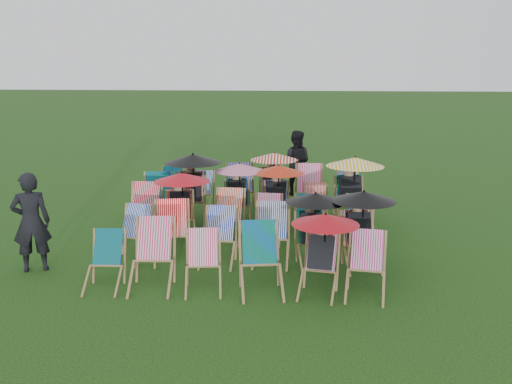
# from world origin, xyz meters

# --- Properties ---
(ground) EXTENTS (100.00, 100.00, 0.00)m
(ground) POSITION_xyz_m (0.00, 0.00, 0.00)
(ground) COLOR black
(ground) RESTS_ON ground
(deckchair_0) EXTENTS (0.56, 0.77, 0.82)m
(deckchair_0) POSITION_xyz_m (-1.95, -2.31, 0.41)
(deckchair_0) COLOR olive
(deckchair_0) RESTS_ON ground
(deckchair_1) EXTENTS (0.71, 0.95, 0.99)m
(deckchair_1) POSITION_xyz_m (-1.24, -2.24, 0.49)
(deckchair_1) COLOR olive
(deckchair_1) RESTS_ON ground
(deckchair_2) EXTENTS (0.66, 0.84, 0.84)m
(deckchair_2) POSITION_xyz_m (-0.47, -2.27, 0.42)
(deckchair_2) COLOR olive
(deckchair_2) RESTS_ON ground
(deckchair_3) EXTENTS (0.78, 0.98, 0.97)m
(deckchair_3) POSITION_xyz_m (0.38, -2.28, 0.49)
(deckchair_3) COLOR olive
(deckchair_3) RESTS_ON ground
(deckchair_4) EXTENTS (0.98, 1.05, 1.17)m
(deckchair_4) POSITION_xyz_m (1.24, -2.25, 0.62)
(deckchair_4) COLOR olive
(deckchair_4) RESTS_ON ground
(deckchair_5) EXTENTS (0.69, 0.89, 0.88)m
(deckchair_5) POSITION_xyz_m (1.89, -2.31, 0.44)
(deckchair_5) COLOR olive
(deckchair_5) RESTS_ON ground
(deckchair_6) EXTENTS (0.72, 0.90, 0.88)m
(deckchair_6) POSITION_xyz_m (-1.92, -1.06, 0.44)
(deckchair_6) COLOR olive
(deckchair_6) RESTS_ON ground
(deckchair_7) EXTENTS (0.79, 0.98, 0.96)m
(deckchair_7) POSITION_xyz_m (-1.21, -1.03, 0.48)
(deckchair_7) COLOR olive
(deckchair_7) RESTS_ON ground
(deckchair_8) EXTENTS (0.62, 0.85, 0.90)m
(deckchair_8) POSITION_xyz_m (-0.41, -1.13, 0.45)
(deckchair_8) COLOR olive
(deckchair_8) RESTS_ON ground
(deckchair_9) EXTENTS (0.65, 0.89, 0.95)m
(deckchair_9) POSITION_xyz_m (0.47, -1.03, 0.48)
(deckchair_9) COLOR olive
(deckchair_9) RESTS_ON ground
(deckchair_10) EXTENTS (1.00, 1.08, 1.18)m
(deckchair_10) POSITION_xyz_m (1.17, -1.03, 0.62)
(deckchair_10) COLOR olive
(deckchair_10) RESTS_ON ground
(deckchair_11) EXTENTS (1.05, 1.13, 1.25)m
(deckchair_11) POSITION_xyz_m (1.94, -1.12, 0.66)
(deckchair_11) COLOR olive
(deckchair_11) RESTS_ON ground
(deckchair_12) EXTENTS (0.69, 0.94, 1.01)m
(deckchair_12) POSITION_xyz_m (-2.03, 0.11, 0.50)
(deckchair_12) COLOR olive
(deckchair_12) RESTS_ON ground
(deckchair_13) EXTENTS (1.05, 1.15, 1.25)m
(deckchair_13) POSITION_xyz_m (-1.29, 0.14, 0.66)
(deckchair_13) COLOR olive
(deckchair_13) RESTS_ON ground
(deckchair_14) EXTENTS (0.67, 0.89, 0.92)m
(deckchair_14) POSITION_xyz_m (-0.41, 0.08, 0.46)
(deckchair_14) COLOR olive
(deckchair_14) RESTS_ON ground
(deckchair_15) EXTENTS (0.59, 0.80, 0.84)m
(deckchair_15) POSITION_xyz_m (0.34, 0.06, 0.42)
(deckchair_15) COLOR olive
(deckchair_15) RESTS_ON ground
(deckchair_16) EXTENTS (0.58, 0.79, 0.84)m
(deckchair_16) POSITION_xyz_m (1.11, 0.12, 0.42)
(deckchair_16) COLOR olive
(deckchair_16) RESTS_ON ground
(deckchair_17) EXTENTS (0.65, 0.84, 0.86)m
(deckchair_17) POSITION_xyz_m (2.04, 0.07, 0.43)
(deckchair_17) COLOR olive
(deckchair_17) RESTS_ON ground
(deckchair_18) EXTENTS (0.72, 0.95, 0.99)m
(deckchair_18) POSITION_xyz_m (-2.04, 1.20, 0.49)
(deckchair_18) COLOR olive
(deckchair_18) RESTS_ON ground
(deckchair_19) EXTENTS (1.19, 1.27, 1.41)m
(deckchair_19) POSITION_xyz_m (-1.31, 1.33, 0.74)
(deckchair_19) COLOR olive
(deckchair_19) RESTS_ON ground
(deckchair_20) EXTENTS (1.04, 1.11, 1.23)m
(deckchair_20) POSITION_xyz_m (-0.33, 1.29, 0.65)
(deckchair_20) COLOR olive
(deckchair_20) RESTS_ON ground
(deckchair_21) EXTENTS (1.03, 1.07, 1.23)m
(deckchair_21) POSITION_xyz_m (0.46, 1.18, 0.65)
(deckchair_21) COLOR olive
(deckchair_21) RESTS_ON ground
(deckchair_22) EXTENTS (0.57, 0.78, 0.83)m
(deckchair_22) POSITION_xyz_m (1.26, 1.15, 0.42)
(deckchair_22) COLOR olive
(deckchair_22) RESTS_ON ground
(deckchair_23) EXTENTS (1.18, 1.26, 1.40)m
(deckchair_23) POSITION_xyz_m (2.02, 1.24, 0.74)
(deckchair_23) COLOR olive
(deckchair_23) RESTS_ON ground
(deckchair_24) EXTENTS (0.67, 0.87, 0.88)m
(deckchair_24) POSITION_xyz_m (-2.05, 2.40, 0.44)
(deckchair_24) COLOR olive
(deckchair_24) RESTS_ON ground
(deckchair_25) EXTENTS (0.61, 0.81, 0.83)m
(deckchair_25) POSITION_xyz_m (-1.29, 2.30, 0.41)
(deckchair_25) COLOR olive
(deckchair_25) RESTS_ON ground
(deckchair_26) EXTENTS (0.82, 1.03, 1.01)m
(deckchair_26) POSITION_xyz_m (-0.36, 2.27, 0.51)
(deckchair_26) COLOR olive
(deckchair_26) RESTS_ON ground
(deckchair_27) EXTENTS (1.07, 1.13, 1.28)m
(deckchair_27) POSITION_xyz_m (0.33, 2.43, 0.67)
(deckchair_27) COLOR olive
(deckchair_27) RESTS_ON ground
(deckchair_28) EXTENTS (0.68, 0.94, 1.01)m
(deckchair_28) POSITION_xyz_m (1.16, 2.31, 0.50)
(deckchair_28) COLOR olive
(deckchair_28) RESTS_ON ground
(deckchair_29) EXTENTS (0.63, 0.81, 0.82)m
(deckchair_29) POSITION_xyz_m (1.98, 2.40, 0.41)
(deckchair_29) COLOR olive
(deckchair_29) RESTS_ON ground
(person_left) EXTENTS (0.69, 0.58, 1.62)m
(person_left) POSITION_xyz_m (-3.32, -1.69, 0.81)
(person_left) COLOR black
(person_left) RESTS_ON ground
(person_rear) EXTENTS (0.86, 0.72, 1.61)m
(person_rear) POSITION_xyz_m (0.84, 3.91, 0.80)
(person_rear) COLOR black
(person_rear) RESTS_ON ground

